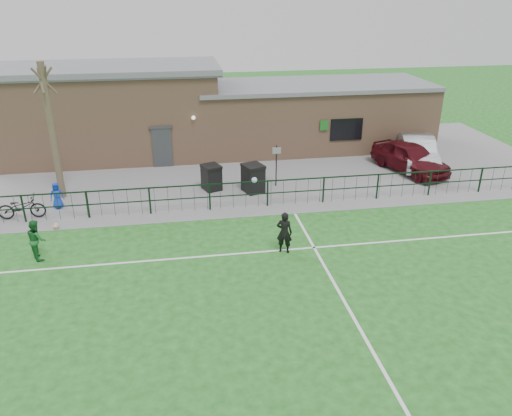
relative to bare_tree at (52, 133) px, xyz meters
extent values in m
plane|color=#1A591C|center=(8.00, -10.50, -3.00)|extent=(90.00, 90.00, 0.00)
cube|color=slate|center=(8.00, 3.00, -2.99)|extent=(34.00, 13.00, 0.02)
cube|color=white|center=(8.00, -2.70, -3.00)|extent=(28.00, 0.10, 0.01)
cube|color=white|center=(8.00, -6.50, -3.00)|extent=(28.00, 0.10, 0.01)
cube|color=white|center=(10.00, -10.50, -3.00)|extent=(0.10, 16.00, 0.01)
cube|color=black|center=(8.00, -2.50, -2.40)|extent=(28.00, 0.10, 1.20)
cylinder|color=#4E402F|center=(0.00, 0.00, 0.00)|extent=(0.30, 0.30, 6.00)
cube|color=black|center=(6.76, -0.19, -2.42)|extent=(0.98, 1.04, 1.11)
cube|color=black|center=(8.64, -0.76, -2.37)|extent=(1.08, 1.14, 1.23)
cylinder|color=black|center=(9.84, -0.21, -1.98)|extent=(0.06, 0.06, 2.00)
imported|color=#4A0D14|center=(16.99, 0.65, -2.21)|extent=(3.09, 4.85, 1.54)
imported|color=#939599|center=(17.79, 1.44, -2.20)|extent=(2.93, 4.99, 1.55)
imported|color=black|center=(-1.18, -2.12, -2.49)|extent=(1.88, 0.66, 0.99)
imported|color=#133AB3|center=(0.05, -1.27, -2.40)|extent=(0.64, 0.50, 1.15)
imported|color=black|center=(8.84, -6.61, -2.22)|extent=(0.67, 0.57, 1.56)
sphere|color=white|center=(8.16, -4.12, -1.12)|extent=(0.22, 0.22, 0.22)
imported|color=#1C632A|center=(0.23, -5.64, -2.27)|extent=(0.81, 0.88, 1.46)
sphere|color=silver|center=(0.33, -3.34, -2.88)|extent=(0.24, 0.24, 0.24)
cube|color=tan|center=(8.00, 6.00, -1.25)|extent=(24.00, 5.00, 3.50)
cube|color=tan|center=(1.76, 6.00, 1.10)|extent=(11.52, 5.00, 1.20)
cube|color=slate|center=(1.76, 6.00, 1.82)|extent=(12.02, 5.40, 0.28)
cube|color=slate|center=(13.28, 6.00, 0.60)|extent=(13.44, 5.30, 0.22)
cube|color=#383A3D|center=(4.50, 3.47, -1.95)|extent=(1.00, 0.08, 2.10)
cube|color=black|center=(14.50, 3.47, -1.40)|extent=(1.80, 0.08, 1.20)
cube|color=#19661E|center=(13.20, 3.42, -1.10)|extent=(0.45, 0.04, 0.55)
camera|label=1|loc=(5.28, -22.07, 5.80)|focal=35.00mm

